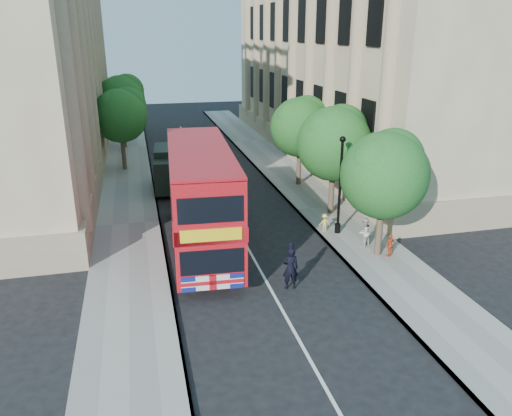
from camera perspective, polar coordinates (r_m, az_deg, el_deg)
ground at (r=20.21m, az=2.52°, el=-10.71°), size 120.00×120.00×0.00m
pavement_right at (r=30.53m, az=7.71°, el=0.01°), size 3.50×80.00×0.12m
pavement_left at (r=28.60m, az=-14.34°, el=-1.81°), size 3.50×80.00×0.12m
building_right at (r=44.87m, az=11.61°, el=17.66°), size 12.00×38.00×18.00m
building_left at (r=41.70m, az=-27.01°, el=15.91°), size 12.00×38.00×18.00m
tree_right_near at (r=23.30m, az=14.53°, el=4.18°), size 4.00×4.00×6.08m
tree_right_mid at (r=28.53m, az=8.98°, el=7.72°), size 4.20×4.20×6.37m
tree_right_far at (r=34.07m, az=5.11°, el=9.55°), size 4.00×4.00×6.15m
tree_left_far at (r=39.21m, az=-15.23°, el=10.46°), size 4.00×4.00×6.30m
tree_left_back at (r=47.10m, az=-15.13°, el=12.21°), size 4.20×4.20×6.65m
lamp_post at (r=25.98m, az=9.56°, el=2.11°), size 0.32×0.32×5.16m
double_decker_bus at (r=24.10m, az=-6.31°, el=1.44°), size 3.48×10.87×4.95m
box_van at (r=34.10m, az=-9.77°, el=4.29°), size 2.35×5.03×2.80m
police_constable at (r=20.82m, az=3.95°, el=-6.88°), size 0.71×0.50×1.85m
woman_pedestrian at (r=25.07m, az=12.25°, el=-2.73°), size 0.90×0.83×1.49m
child_a at (r=24.34m, az=15.08°, el=-4.12°), size 0.72×0.52×1.13m
child_b at (r=26.70m, az=7.84°, el=-1.66°), size 0.63×0.37×0.96m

